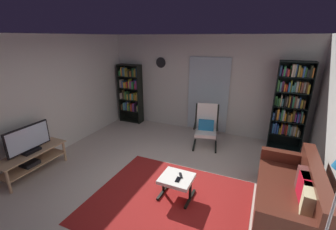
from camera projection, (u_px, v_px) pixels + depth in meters
name	position (u px, v px, depth m)	size (l,w,h in m)	color
ground_plane	(156.00, 187.00, 4.04)	(7.02, 7.02, 0.00)	beige
wall_back	(203.00, 85.00, 6.11)	(5.60, 0.06, 2.60)	silver
wall_left	(38.00, 100.00, 4.64)	(0.06, 6.00, 2.60)	silver
glass_door_panel	(208.00, 95.00, 6.08)	(1.10, 0.01, 2.00)	silver
area_rug	(169.00, 201.00, 3.67)	(2.49, 2.15, 0.01)	maroon
tv_stand	(32.00, 159.00, 4.33)	(0.43, 1.28, 0.47)	tan
television	(29.00, 140.00, 4.21)	(0.20, 0.85, 0.52)	black
bookshelf_near_tv	(131.00, 92.00, 6.89)	(0.70, 0.30, 1.77)	black
bookshelf_near_sofa	(290.00, 103.00, 5.15)	(0.72, 0.30, 2.05)	black
leather_sofa	(291.00, 196.00, 3.34)	(0.82, 1.82, 0.80)	#54251A
lounge_armchair	(206.00, 125.00, 5.43)	(0.68, 0.75, 1.02)	black
ottoman	(177.00, 180.00, 3.70)	(0.52, 0.48, 0.37)	white
tv_remote	(181.00, 175.00, 3.71)	(0.04, 0.14, 0.02)	black
cell_phone	(178.00, 180.00, 3.61)	(0.07, 0.14, 0.01)	black
wall_clock	(161.00, 63.00, 6.34)	(0.29, 0.03, 0.29)	silver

